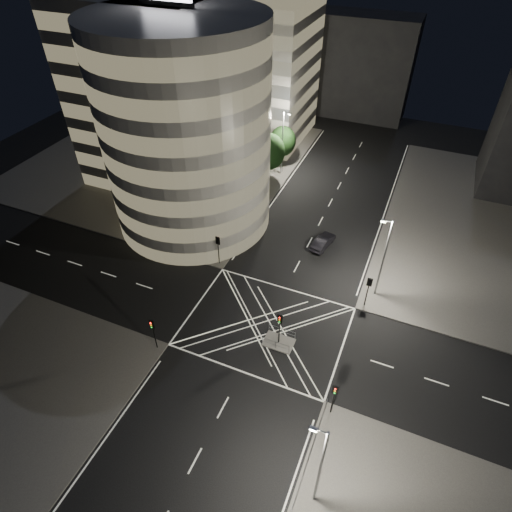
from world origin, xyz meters
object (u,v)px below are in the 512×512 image
at_px(traffic_signal_nl, 153,329).
at_px(traffic_signal_island, 280,324).
at_px(traffic_signal_nr, 334,394).
at_px(sedan, 323,242).
at_px(traffic_signal_fl, 218,245).
at_px(street_lamp_left_far, 283,141).
at_px(traffic_signal_fr, 369,287).
at_px(street_lamp_right_far, 383,257).
at_px(street_lamp_left_near, 231,202).
at_px(central_island, 279,342).
at_px(street_lamp_right_near, 320,466).

distance_m(traffic_signal_nl, traffic_signal_island, 12.03).
height_order(traffic_signal_nr, sedan, traffic_signal_nr).
height_order(traffic_signal_fl, street_lamp_left_far, street_lamp_left_far).
bearing_deg(street_lamp_left_far, traffic_signal_fr, -51.83).
xyz_separation_m(traffic_signal_fr, street_lamp_right_far, (0.64, 2.20, 2.63)).
relative_size(traffic_signal_nr, street_lamp_left_near, 0.40).
relative_size(traffic_signal_fl, traffic_signal_nr, 1.00).
relative_size(central_island, street_lamp_right_near, 0.30).
distance_m(traffic_signal_nl, sedan, 24.27).
bearing_deg(central_island, street_lamp_right_far, 54.70).
relative_size(street_lamp_left_near, street_lamp_right_near, 1.00).
relative_size(street_lamp_left_near, street_lamp_right_far, 1.00).
relative_size(traffic_signal_nl, street_lamp_right_near, 0.40).
relative_size(traffic_signal_island, sedan, 0.91).
xyz_separation_m(central_island, street_lamp_left_near, (-11.44, 13.50, 5.47)).
distance_m(street_lamp_left_near, street_lamp_left_far, 18.00).
distance_m(traffic_signal_island, sedan, 16.59).
relative_size(traffic_signal_nr, street_lamp_right_near, 0.40).
height_order(traffic_signal_fr, traffic_signal_island, same).
distance_m(traffic_signal_fr, traffic_signal_nr, 13.60).
relative_size(traffic_signal_nl, traffic_signal_island, 1.00).
height_order(traffic_signal_nr, street_lamp_right_far, street_lamp_right_far).
relative_size(street_lamp_left_near, sedan, 2.28).
relative_size(central_island, traffic_signal_island, 0.75).
distance_m(traffic_signal_fr, traffic_signal_island, 10.73).
relative_size(traffic_signal_fl, traffic_signal_fr, 1.00).
height_order(traffic_signal_fl, traffic_signal_nl, same).
distance_m(central_island, traffic_signal_nr, 9.08).
distance_m(central_island, street_lamp_left_far, 33.95).
relative_size(street_lamp_left_far, sedan, 2.28).
relative_size(traffic_signal_nr, sedan, 0.91).
height_order(street_lamp_right_near, sedan, street_lamp_right_near).
height_order(traffic_signal_nl, traffic_signal_island, same).
bearing_deg(street_lamp_left_far, sedan, -53.40).
distance_m(street_lamp_right_near, sedan, 30.34).
distance_m(traffic_signal_fr, street_lamp_left_far, 29.63).
relative_size(traffic_signal_nl, traffic_signal_fr, 1.00).
distance_m(traffic_signal_nl, traffic_signal_fr, 22.24).
xyz_separation_m(traffic_signal_fl, street_lamp_right_far, (18.24, 2.20, 2.63)).
bearing_deg(traffic_signal_island, sedan, 90.89).
relative_size(traffic_signal_nl, sedan, 0.91).
bearing_deg(street_lamp_right_near, traffic_signal_fr, 91.75).
bearing_deg(street_lamp_right_near, central_island, 120.75).
relative_size(traffic_signal_fr, traffic_signal_nr, 1.00).
height_order(traffic_signal_fl, traffic_signal_nr, same).
xyz_separation_m(traffic_signal_nl, traffic_signal_island, (10.80, 5.30, 0.00)).
relative_size(central_island, traffic_signal_fr, 0.75).
bearing_deg(traffic_signal_fl, central_island, -37.54).
bearing_deg(street_lamp_right_near, sedan, 104.88).
distance_m(central_island, street_lamp_right_far, 13.98).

